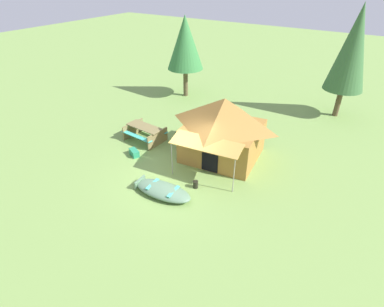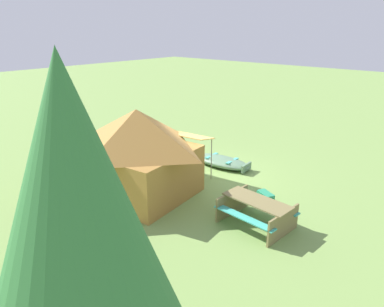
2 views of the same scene
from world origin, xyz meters
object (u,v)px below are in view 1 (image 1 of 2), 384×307
Objects in this scene: pine_tree_back_left at (185,43)px; pine_tree_back_right at (353,49)px; beached_rowboat at (163,190)px; picnic_table at (145,131)px; fuel_can at (196,184)px; canvas_cabin_tent at (223,128)px; cooler_box at (134,153)px.

pine_tree_back_left is 0.84× the size of pine_tree_back_right.
picnic_table is (-3.49, 3.07, 0.31)m from beached_rowboat.
fuel_can is at bearing 51.05° from beached_rowboat.
picnic_table reaches higher than beached_rowboat.
canvas_cabin_tent is 2.14× the size of picnic_table.
pine_tree_back_left reaches higher than beached_rowboat.
pine_tree_back_right is (9.60, 2.17, 0.40)m from pine_tree_back_left.
fuel_can is at bearing -84.68° from canvas_cabin_tent.
beached_rowboat is 4.27× the size of cooler_box.
canvas_cabin_tent is at bearing 32.48° from cooler_box.
cooler_box is at bearing -147.52° from canvas_cabin_tent.
beached_rowboat is 0.57× the size of canvas_cabin_tent.
pine_tree_back_left reaches higher than picnic_table.
picnic_table is 3.48× the size of cooler_box.
canvas_cabin_tent is 13.82× the size of fuel_can.
pine_tree_back_right is at bearing 48.24° from picnic_table.
fuel_can is (0.88, 1.08, -0.04)m from beached_rowboat.
pine_tree_back_left is at bearing 106.47° from cooler_box.
picnic_table is at bearing -131.76° from pine_tree_back_right.
cooler_box is at bearing 172.42° from fuel_can.
picnic_table reaches higher than cooler_box.
beached_rowboat is 1.39m from fuel_can.
fuel_can is at bearing -24.45° from picnic_table.
pine_tree_back_right is at bearing 72.34° from fuel_can.
pine_tree_back_left is (-5.32, 9.61, 3.38)m from beached_rowboat.
canvas_cabin_tent is 8.52m from pine_tree_back_left.
pine_tree_back_right is at bearing 70.03° from beached_rowboat.
pine_tree_back_left is at bearing 118.96° from beached_rowboat.
fuel_can is (4.37, -1.99, -0.34)m from picnic_table.
picnic_table is at bearing 155.55° from fuel_can.
cooler_box is at bearing -125.37° from pine_tree_back_right.
cooler_box is 3.86m from fuel_can.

